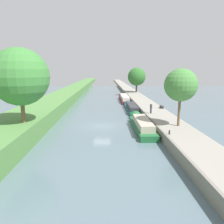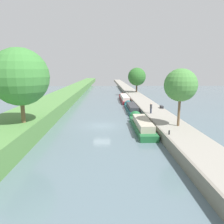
{
  "view_description": "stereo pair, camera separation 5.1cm",
  "coord_description": "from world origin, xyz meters",
  "px_view_note": "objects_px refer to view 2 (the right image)",
  "views": [
    {
      "loc": [
        0.54,
        -29.8,
        7.99
      ],
      "look_at": [
        1.65,
        5.26,
        1.0
      ],
      "focal_mm": 33.54,
      "sensor_mm": 36.0,
      "label": 1
    },
    {
      "loc": [
        0.59,
        -29.8,
        7.99
      ],
      "look_at": [
        1.65,
        5.26,
        1.0
      ],
      "focal_mm": 33.54,
      "sensor_mm": 36.0,
      "label": 2
    }
  ],
  "objects_px": {
    "narrowboat_green": "(141,124)",
    "mooring_bollard_near": "(169,132)",
    "mooring_bollard_far": "(128,93)",
    "person_walking": "(151,108)",
    "narrowboat_maroon": "(124,98)",
    "park_bench": "(162,106)",
    "narrowboat_teal": "(131,108)"
  },
  "relations": [
    {
      "from": "narrowboat_green",
      "to": "mooring_bollard_near",
      "type": "bearing_deg",
      "value": -74.04
    },
    {
      "from": "narrowboat_green",
      "to": "mooring_bollard_near",
      "type": "xyz_separation_m",
      "value": [
        1.91,
        -6.69,
        0.78
      ]
    },
    {
      "from": "mooring_bollard_far",
      "to": "mooring_bollard_near",
      "type": "bearing_deg",
      "value": -90.0
    },
    {
      "from": "person_walking",
      "to": "mooring_bollard_near",
      "type": "xyz_separation_m",
      "value": [
        -0.44,
        -11.36,
        -0.65
      ]
    },
    {
      "from": "narrowboat_maroon",
      "to": "park_bench",
      "type": "distance_m",
      "value": 19.08
    },
    {
      "from": "narrowboat_maroon",
      "to": "park_bench",
      "type": "relative_size",
      "value": 10.05
    },
    {
      "from": "narrowboat_teal",
      "to": "narrowboat_maroon",
      "type": "height_order",
      "value": "narrowboat_maroon"
    },
    {
      "from": "narrowboat_green",
      "to": "mooring_bollard_near",
      "type": "distance_m",
      "value": 7.0
    },
    {
      "from": "person_walking",
      "to": "mooring_bollard_far",
      "type": "distance_m",
      "value": 30.07
    },
    {
      "from": "mooring_bollard_far",
      "to": "narrowboat_teal",
      "type": "bearing_deg",
      "value": -94.4
    },
    {
      "from": "narrowboat_green",
      "to": "mooring_bollard_far",
      "type": "distance_m",
      "value": 34.79
    },
    {
      "from": "narrowboat_maroon",
      "to": "person_walking",
      "type": "relative_size",
      "value": 9.08
    },
    {
      "from": "narrowboat_teal",
      "to": "mooring_bollard_near",
      "type": "relative_size",
      "value": 27.88
    },
    {
      "from": "mooring_bollard_near",
      "to": "narrowboat_teal",
      "type": "bearing_deg",
      "value": 94.64
    },
    {
      "from": "mooring_bollard_far",
      "to": "park_bench",
      "type": "xyz_separation_m",
      "value": [
        3.39,
        -25.52,
        0.12
      ]
    },
    {
      "from": "narrowboat_teal",
      "to": "mooring_bollard_far",
      "type": "relative_size",
      "value": 27.88
    },
    {
      "from": "mooring_bollard_near",
      "to": "mooring_bollard_far",
      "type": "bearing_deg",
      "value": 90.0
    },
    {
      "from": "narrowboat_green",
      "to": "person_walking",
      "type": "bearing_deg",
      "value": 63.3
    },
    {
      "from": "park_bench",
      "to": "person_walking",
      "type": "bearing_deg",
      "value": -123.11
    },
    {
      "from": "narrowboat_teal",
      "to": "narrowboat_maroon",
      "type": "bearing_deg",
      "value": 90.92
    },
    {
      "from": "narrowboat_green",
      "to": "person_walking",
      "type": "height_order",
      "value": "person_walking"
    },
    {
      "from": "narrowboat_green",
      "to": "mooring_bollard_far",
      "type": "relative_size",
      "value": 26.25
    },
    {
      "from": "narrowboat_green",
      "to": "park_bench",
      "type": "relative_size",
      "value": 7.87
    },
    {
      "from": "narrowboat_maroon",
      "to": "person_walking",
      "type": "bearing_deg",
      "value": -84.25
    },
    {
      "from": "narrowboat_green",
      "to": "narrowboat_maroon",
      "type": "distance_m",
      "value": 27.53
    },
    {
      "from": "mooring_bollard_near",
      "to": "park_bench",
      "type": "bearing_deg",
      "value": 77.95
    },
    {
      "from": "narrowboat_green",
      "to": "person_walking",
      "type": "xyz_separation_m",
      "value": [
        2.35,
        4.67,
        1.43
      ]
    },
    {
      "from": "mooring_bollard_near",
      "to": "person_walking",
      "type": "bearing_deg",
      "value": 87.79
    },
    {
      "from": "narrowboat_teal",
      "to": "person_walking",
      "type": "bearing_deg",
      "value": -76.71
    },
    {
      "from": "park_bench",
      "to": "narrowboat_green",
      "type": "bearing_deg",
      "value": -119.96
    },
    {
      "from": "narrowboat_maroon",
      "to": "mooring_bollard_far",
      "type": "bearing_deg",
      "value": 75.51
    },
    {
      "from": "narrowboat_teal",
      "to": "person_walking",
      "type": "distance_m",
      "value": 9.14
    }
  ]
}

